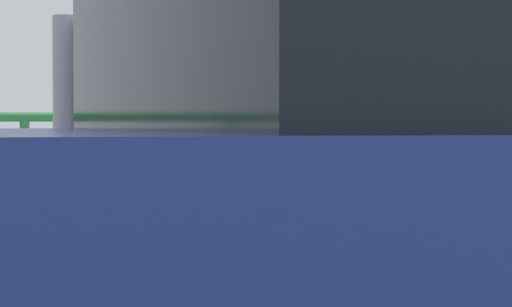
# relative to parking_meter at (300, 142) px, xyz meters

# --- Properties ---
(parking_meter) EXTENTS (0.15, 0.16, 1.36)m
(parking_meter) POSITION_rel_parking_meter_xyz_m (0.00, 0.00, 0.00)
(parking_meter) COLOR slate
(parking_meter) RESTS_ON sidewalk_curb
(pedestrian_at_meter) EXTENTS (0.65, 0.47, 1.62)m
(pedestrian_at_meter) POSITION_rel_parking_meter_xyz_m (-0.64, 0.03, -0.03)
(pedestrian_at_meter) COLOR #1E233F
(pedestrian_at_meter) RESTS_ON sidewalk_curb
(background_railing) EXTENTS (24.06, 0.06, 1.09)m
(background_railing) POSITION_rel_parking_meter_xyz_m (0.24, 2.88, -0.18)
(background_railing) COLOR #1E602D
(background_railing) RESTS_ON sidewalk_curb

